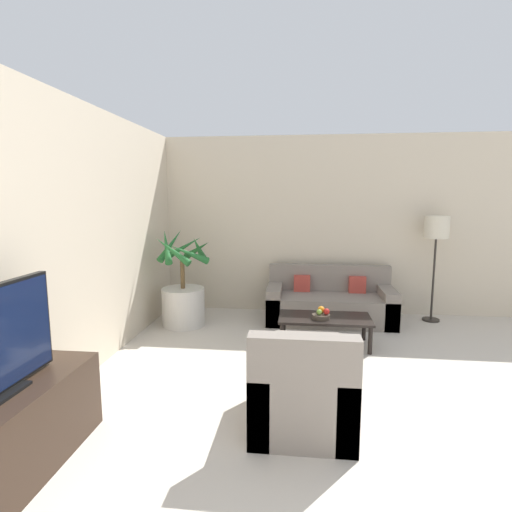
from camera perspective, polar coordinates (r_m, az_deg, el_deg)
The scene contains 13 objects.
wall_back at distance 6.35m, azimuth 18.62°, elevation 4.08°, with size 8.47×0.06×2.70m.
wall_left at distance 3.72m, azimuth -28.60°, elevation 0.74°, with size 0.06×7.90×2.70m.
tv_console at distance 3.14m, azimuth -32.23°, elevation -21.25°, with size 0.50×1.45×0.58m.
potted_palm at distance 5.67m, azimuth -10.34°, elevation -5.70°, with size 0.75×0.83×1.36m.
sofa_loveseat at distance 5.90m, azimuth 10.47°, elevation -6.62°, with size 1.79×0.80×0.78m.
floor_lamp at distance 6.18m, azimuth 24.38°, elevation 3.13°, with size 0.33×0.33×1.52m.
coffee_table at distance 4.94m, azimuth 9.79°, elevation -9.03°, with size 1.10×0.55×0.35m.
fruit_bowl at distance 4.84m, azimuth 9.26°, elevation -8.52°, with size 0.21×0.21×0.05m.
apple_red at distance 4.82m, azimuth 10.04°, elevation -7.82°, with size 0.07×0.07×0.07m.
apple_green at distance 4.80m, azimuth 9.03°, elevation -7.92°, with size 0.07×0.07×0.07m.
orange_fruit at distance 4.88m, azimuth 9.29°, elevation -7.56°, with size 0.08×0.08×0.08m.
armchair at distance 3.30m, azimuth 6.67°, elevation -18.83°, with size 0.77×0.85×0.84m.
ottoman at distance 4.08m, azimuth 7.34°, elevation -14.48°, with size 0.65×0.54×0.40m.
Camera 1 is at (-1.33, 0.13, 1.78)m, focal length 28.00 mm.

